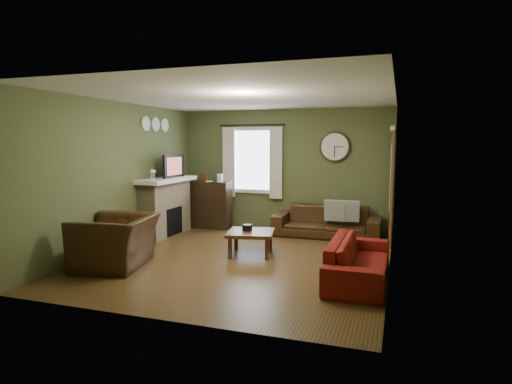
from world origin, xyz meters
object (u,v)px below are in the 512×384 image
(sofa_red, at_px, (359,260))
(coffee_table, at_px, (251,243))
(bookshelf, at_px, (211,205))
(armchair, at_px, (116,242))
(sofa_brown, at_px, (326,221))

(sofa_red, height_order, coffee_table, sofa_red)
(bookshelf, height_order, sofa_red, bookshelf)
(bookshelf, bearing_deg, armchair, -91.76)
(sofa_red, relative_size, coffee_table, 2.54)
(sofa_red, bearing_deg, armchair, 98.56)
(bookshelf, relative_size, sofa_brown, 0.49)
(bookshelf, relative_size, coffee_table, 1.37)
(bookshelf, bearing_deg, coffee_table, -49.94)
(bookshelf, bearing_deg, sofa_brown, -1.82)
(sofa_red, bearing_deg, sofa_brown, 18.51)
(sofa_brown, bearing_deg, bookshelf, 178.18)
(sofa_brown, relative_size, armchair, 1.78)
(bookshelf, distance_m, sofa_brown, 2.59)
(sofa_brown, height_order, sofa_red, sofa_brown)
(sofa_brown, bearing_deg, sofa_red, -71.49)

